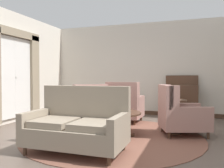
{
  "coord_description": "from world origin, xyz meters",
  "views": [
    {
      "loc": [
        1.47,
        -4.13,
        1.2
      ],
      "look_at": [
        -0.19,
        0.82,
        1.04
      ],
      "focal_mm": 37.36,
      "sensor_mm": 36.0,
      "label": 1
    }
  ],
  "objects_px": {
    "porcelain_vase": "(115,106)",
    "coffee_table": "(117,116)",
    "settee": "(78,126)",
    "armchair_back_corner": "(179,114)",
    "armchair_near_window": "(88,107)",
    "side_table": "(175,114)",
    "sideboard": "(181,99)",
    "armchair_far_left": "(125,105)"
  },
  "relations": [
    {
      "from": "porcelain_vase",
      "to": "coffee_table",
      "type": "bearing_deg",
      "value": 15.84
    },
    {
      "from": "settee",
      "to": "armchair_back_corner",
      "type": "xyz_separation_m",
      "value": [
        1.5,
        1.62,
        0.01
      ]
    },
    {
      "from": "armchair_near_window",
      "to": "side_table",
      "type": "xyz_separation_m",
      "value": [
        2.17,
        -0.4,
        0.01
      ]
    },
    {
      "from": "coffee_table",
      "to": "sideboard",
      "type": "height_order",
      "value": "sideboard"
    },
    {
      "from": "side_table",
      "to": "armchair_far_left",
      "type": "bearing_deg",
      "value": 147.07
    },
    {
      "from": "porcelain_vase",
      "to": "settee",
      "type": "height_order",
      "value": "settee"
    },
    {
      "from": "armchair_back_corner",
      "to": "sideboard",
      "type": "distance_m",
      "value": 2.16
    },
    {
      "from": "armchair_near_window",
      "to": "sideboard",
      "type": "bearing_deg",
      "value": 173.67
    },
    {
      "from": "coffee_table",
      "to": "armchair_near_window",
      "type": "distance_m",
      "value": 1.38
    },
    {
      "from": "porcelain_vase",
      "to": "side_table",
      "type": "distance_m",
      "value": 1.26
    },
    {
      "from": "settee",
      "to": "armchair_near_window",
      "type": "height_order",
      "value": "settee"
    },
    {
      "from": "porcelain_vase",
      "to": "armchair_near_window",
      "type": "bearing_deg",
      "value": 138.93
    },
    {
      "from": "armchair_near_window",
      "to": "sideboard",
      "type": "xyz_separation_m",
      "value": [
        2.23,
        1.71,
        0.12
      ]
    },
    {
      "from": "side_table",
      "to": "sideboard",
      "type": "distance_m",
      "value": 2.11
    },
    {
      "from": "coffee_table",
      "to": "armchair_back_corner",
      "type": "distance_m",
      "value": 1.28
    },
    {
      "from": "coffee_table",
      "to": "armchair_far_left",
      "type": "bearing_deg",
      "value": 98.76
    },
    {
      "from": "armchair_back_corner",
      "to": "porcelain_vase",
      "type": "bearing_deg",
      "value": 90.59
    },
    {
      "from": "armchair_near_window",
      "to": "side_table",
      "type": "relative_size",
      "value": 1.66
    },
    {
      "from": "porcelain_vase",
      "to": "armchair_back_corner",
      "type": "bearing_deg",
      "value": 19.69
    },
    {
      "from": "coffee_table",
      "to": "porcelain_vase",
      "type": "distance_m",
      "value": 0.2
    },
    {
      "from": "settee",
      "to": "porcelain_vase",
      "type": "bearing_deg",
      "value": 78.14
    },
    {
      "from": "armchair_back_corner",
      "to": "side_table",
      "type": "bearing_deg",
      "value": 45.64
    },
    {
      "from": "coffee_table",
      "to": "settee",
      "type": "distance_m",
      "value": 1.22
    },
    {
      "from": "sideboard",
      "to": "side_table",
      "type": "bearing_deg",
      "value": -91.58
    },
    {
      "from": "armchair_back_corner",
      "to": "side_table",
      "type": "relative_size",
      "value": 1.53
    },
    {
      "from": "porcelain_vase",
      "to": "settee",
      "type": "xyz_separation_m",
      "value": [
        -0.25,
        -1.17,
        -0.19
      ]
    },
    {
      "from": "porcelain_vase",
      "to": "armchair_back_corner",
      "type": "xyz_separation_m",
      "value": [
        1.25,
        0.45,
        -0.18
      ]
    },
    {
      "from": "settee",
      "to": "sideboard",
      "type": "bearing_deg",
      "value": 69.17
    },
    {
      "from": "armchair_back_corner",
      "to": "side_table",
      "type": "distance_m",
      "value": 0.11
    },
    {
      "from": "armchair_near_window",
      "to": "settee",
      "type": "bearing_deg",
      "value": 66.75
    },
    {
      "from": "settee",
      "to": "armchair_far_left",
      "type": "bearing_deg",
      "value": 88.4
    },
    {
      "from": "armchair_back_corner",
      "to": "armchair_near_window",
      "type": "height_order",
      "value": "armchair_back_corner"
    },
    {
      "from": "armchair_near_window",
      "to": "armchair_back_corner",
      "type": "bearing_deg",
      "value": 125.09
    },
    {
      "from": "porcelain_vase",
      "to": "sideboard",
      "type": "bearing_deg",
      "value": 65.11
    },
    {
      "from": "armchair_back_corner",
      "to": "sideboard",
      "type": "bearing_deg",
      "value": -18.07
    },
    {
      "from": "armchair_back_corner",
      "to": "armchair_far_left",
      "type": "xyz_separation_m",
      "value": [
        -1.41,
        0.9,
        0.03
      ]
    },
    {
      "from": "sideboard",
      "to": "porcelain_vase",
      "type": "bearing_deg",
      "value": -114.89
    },
    {
      "from": "sideboard",
      "to": "settee",
      "type": "bearing_deg",
      "value": -111.15
    },
    {
      "from": "armchair_far_left",
      "to": "sideboard",
      "type": "relative_size",
      "value": 0.86
    },
    {
      "from": "coffee_table",
      "to": "armchair_back_corner",
      "type": "relative_size",
      "value": 0.89
    },
    {
      "from": "side_table",
      "to": "coffee_table",
      "type": "bearing_deg",
      "value": -156.6
    },
    {
      "from": "side_table",
      "to": "sideboard",
      "type": "height_order",
      "value": "sideboard"
    }
  ]
}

